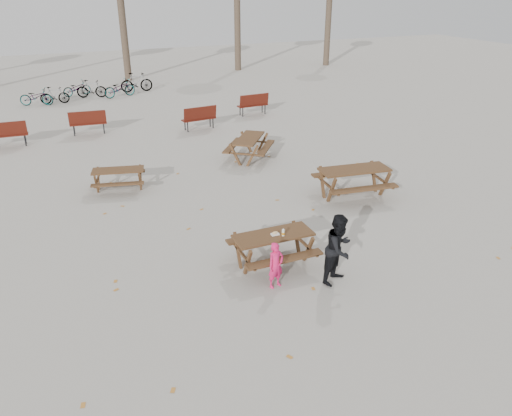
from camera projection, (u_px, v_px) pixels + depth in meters
name	position (u px, v px, depth m)	size (l,w,h in m)	color
ground	(273.00, 264.00, 11.53)	(80.00, 80.00, 0.00)	gray
main_picnic_table	(273.00, 242.00, 11.28)	(1.80, 1.45, 0.78)	#3A2215
food_tray	(275.00, 234.00, 11.17)	(0.18, 0.11, 0.04)	silver
bread_roll	(275.00, 233.00, 11.15)	(0.14, 0.06, 0.05)	tan
soda_bottle	(283.00, 233.00, 11.11)	(0.07, 0.07, 0.17)	silver
child	(276.00, 265.00, 10.48)	(0.38, 0.25, 1.03)	#DF1B5C
adult	(339.00, 249.00, 10.57)	(0.77, 0.60, 1.58)	black
picnic_table_east	(353.00, 183.00, 14.93)	(2.07, 1.67, 0.89)	#3A2215
picnic_table_north	(119.00, 180.00, 15.45)	(1.55, 1.25, 0.67)	#3A2215
picnic_table_far	(249.00, 148.00, 18.10)	(1.86, 1.50, 0.80)	#3A2215
park_bench_row	(144.00, 119.00, 21.50)	(12.33, 2.09, 1.03)	#5C1D12
bicycle_row	(93.00, 89.00, 27.44)	(7.25, 2.70, 1.10)	black
fallen_leaves	(251.00, 217.00, 13.80)	(11.00, 11.00, 0.01)	#B4722B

